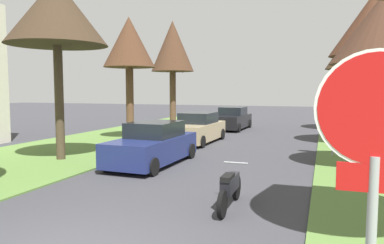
{
  "coord_description": "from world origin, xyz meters",
  "views": [
    {
      "loc": [
        3.84,
        -4.49,
        2.75
      ],
      "look_at": [
        -0.27,
        6.83,
        1.7
      ],
      "focal_mm": 34.13,
      "sensor_mm": 36.0,
      "label": 1
    }
  ],
  "objects_px": {
    "street_tree_left_mid_b": "(129,44)",
    "parked_sedan_tan": "(197,129)",
    "street_tree_right_mid_b": "(374,25)",
    "stop_sign_far": "(334,104)",
    "parked_sedan_black": "(232,119)",
    "street_tree_right_far": "(363,41)",
    "parked_sedan_navy": "(153,145)",
    "stop_sign_near": "(374,171)",
    "street_tree_left_far": "(173,47)",
    "street_tree_left_mid_a": "(56,13)",
    "parked_motorcycle": "(230,188)"
  },
  "relations": [
    {
      "from": "street_tree_right_far",
      "to": "parked_sedan_tan",
      "type": "height_order",
      "value": "street_tree_right_far"
    },
    {
      "from": "street_tree_left_mid_b",
      "to": "stop_sign_far",
      "type": "bearing_deg",
      "value": -10.13
    },
    {
      "from": "stop_sign_near",
      "to": "parked_sedan_tan",
      "type": "bearing_deg",
      "value": 113.23
    },
    {
      "from": "street_tree_right_mid_b",
      "to": "stop_sign_far",
      "type": "bearing_deg",
      "value": -114.36
    },
    {
      "from": "street_tree_left_mid_b",
      "to": "parked_sedan_black",
      "type": "distance_m",
      "value": 9.43
    },
    {
      "from": "stop_sign_near",
      "to": "stop_sign_far",
      "type": "bearing_deg",
      "value": 89.82
    },
    {
      "from": "stop_sign_far",
      "to": "parked_sedan_navy",
      "type": "bearing_deg",
      "value": -148.73
    },
    {
      "from": "stop_sign_near",
      "to": "street_tree_left_far",
      "type": "xyz_separation_m",
      "value": [
        -10.56,
        21.43,
        3.58
      ]
    },
    {
      "from": "stop_sign_far",
      "to": "parked_sedan_navy",
      "type": "relative_size",
      "value": 0.67
    },
    {
      "from": "stop_sign_near",
      "to": "street_tree_left_mid_a",
      "type": "relative_size",
      "value": 0.43
    },
    {
      "from": "parked_sedan_tan",
      "to": "parked_motorcycle",
      "type": "xyz_separation_m",
      "value": [
        4.25,
        -9.96,
        -0.24
      ]
    },
    {
      "from": "stop_sign_near",
      "to": "parked_sedan_black",
      "type": "height_order",
      "value": "stop_sign_near"
    },
    {
      "from": "street_tree_left_far",
      "to": "stop_sign_far",
      "type": "bearing_deg",
      "value": -37.69
    },
    {
      "from": "street_tree_right_far",
      "to": "parked_sedan_navy",
      "type": "relative_size",
      "value": 1.79
    },
    {
      "from": "street_tree_left_mid_b",
      "to": "street_tree_left_far",
      "type": "height_order",
      "value": "street_tree_left_far"
    },
    {
      "from": "parked_motorcycle",
      "to": "street_tree_left_mid_a",
      "type": "bearing_deg",
      "value": 155.85
    },
    {
      "from": "stop_sign_far",
      "to": "parked_sedan_black",
      "type": "distance_m",
      "value": 11.2
    },
    {
      "from": "street_tree_right_mid_b",
      "to": "parked_sedan_black",
      "type": "bearing_deg",
      "value": 148.33
    },
    {
      "from": "street_tree_left_far",
      "to": "parked_sedan_black",
      "type": "height_order",
      "value": "street_tree_left_far"
    },
    {
      "from": "street_tree_left_mid_b",
      "to": "street_tree_right_far",
      "type": "bearing_deg",
      "value": 37.16
    },
    {
      "from": "street_tree_right_far",
      "to": "street_tree_left_far",
      "type": "height_order",
      "value": "street_tree_right_far"
    },
    {
      "from": "street_tree_right_far",
      "to": "parked_sedan_navy",
      "type": "distance_m",
      "value": 18.11
    },
    {
      "from": "street_tree_right_far",
      "to": "street_tree_left_far",
      "type": "relative_size",
      "value": 1.05
    },
    {
      "from": "street_tree_right_mid_b",
      "to": "parked_sedan_tan",
      "type": "height_order",
      "value": "street_tree_right_mid_b"
    },
    {
      "from": "parked_sedan_black",
      "to": "parked_motorcycle",
      "type": "height_order",
      "value": "parked_sedan_black"
    },
    {
      "from": "street_tree_left_far",
      "to": "street_tree_left_mid_a",
      "type": "bearing_deg",
      "value": -87.57
    },
    {
      "from": "street_tree_right_far",
      "to": "parked_motorcycle",
      "type": "height_order",
      "value": "street_tree_right_far"
    },
    {
      "from": "parked_sedan_navy",
      "to": "street_tree_right_far",
      "type": "bearing_deg",
      "value": 61.35
    },
    {
      "from": "stop_sign_near",
      "to": "street_tree_left_mid_b",
      "type": "xyz_separation_m",
      "value": [
        -10.47,
        15.11,
        3.07
      ]
    },
    {
      "from": "street_tree_left_mid_a",
      "to": "street_tree_left_far",
      "type": "xyz_separation_m",
      "value": [
        -0.53,
        12.57,
        0.1
      ]
    },
    {
      "from": "street_tree_left_mid_b",
      "to": "parked_sedan_tan",
      "type": "relative_size",
      "value": 1.51
    },
    {
      "from": "stop_sign_far",
      "to": "street_tree_right_mid_b",
      "type": "height_order",
      "value": "street_tree_right_mid_b"
    },
    {
      "from": "parked_sedan_black",
      "to": "street_tree_left_mid_b",
      "type": "bearing_deg",
      "value": -119.66
    },
    {
      "from": "stop_sign_far",
      "to": "parked_motorcycle",
      "type": "relative_size",
      "value": 1.45
    },
    {
      "from": "street_tree_left_mid_a",
      "to": "parked_sedan_black",
      "type": "relative_size",
      "value": 1.56
    },
    {
      "from": "street_tree_left_far",
      "to": "parked_sedan_navy",
      "type": "distance_m",
      "value": 13.73
    },
    {
      "from": "stop_sign_far",
      "to": "parked_sedan_navy",
      "type": "height_order",
      "value": "stop_sign_far"
    },
    {
      "from": "stop_sign_near",
      "to": "street_tree_left_far",
      "type": "distance_m",
      "value": 24.16
    },
    {
      "from": "street_tree_right_far",
      "to": "parked_sedan_tan",
      "type": "xyz_separation_m",
      "value": [
        -8.62,
        -9.22,
        -5.34
      ]
    },
    {
      "from": "street_tree_left_mid_b",
      "to": "parked_sedan_black",
      "type": "bearing_deg",
      "value": 60.34
    },
    {
      "from": "stop_sign_near",
      "to": "parked_sedan_black",
      "type": "xyz_separation_m",
      "value": [
        -6.38,
        22.3,
        -1.48
      ]
    },
    {
      "from": "street_tree_left_mid_a",
      "to": "parked_sedan_tan",
      "type": "height_order",
      "value": "street_tree_left_mid_a"
    },
    {
      "from": "street_tree_left_mid_a",
      "to": "parked_sedan_navy",
      "type": "relative_size",
      "value": 1.56
    },
    {
      "from": "street_tree_right_mid_b",
      "to": "street_tree_left_mid_b",
      "type": "bearing_deg",
      "value": -170.3
    },
    {
      "from": "stop_sign_near",
      "to": "parked_sedan_tan",
      "type": "relative_size",
      "value": 0.67
    },
    {
      "from": "street_tree_right_mid_b",
      "to": "street_tree_right_far",
      "type": "bearing_deg",
      "value": 88.61
    },
    {
      "from": "stop_sign_near",
      "to": "stop_sign_far",
      "type": "xyz_separation_m",
      "value": [
        0.04,
        13.24,
        -0.0
      ]
    },
    {
      "from": "street_tree_left_far",
      "to": "stop_sign_near",
      "type": "bearing_deg",
      "value": -63.76
    },
    {
      "from": "stop_sign_near",
      "to": "street_tree_left_mid_a",
      "type": "xyz_separation_m",
      "value": [
        -10.03,
        8.85,
        3.48
      ]
    },
    {
      "from": "parked_sedan_black",
      "to": "parked_motorcycle",
      "type": "xyz_separation_m",
      "value": [
        4.04,
        -16.89,
        -0.24
      ]
    }
  ]
}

